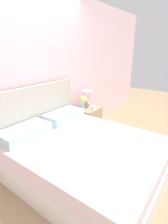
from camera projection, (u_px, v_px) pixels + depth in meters
ground_plane at (39, 150)px, 3.05m from camera, size 12.00×12.00×0.00m
wall_back at (29, 75)px, 2.65m from camera, size 8.00×0.06×2.60m
bed at (80, 154)px, 2.44m from camera, size 1.67×1.99×1.15m
nightstand at (88, 119)px, 3.72m from camera, size 0.48×0.43×0.51m
table_lamp at (87, 96)px, 3.62m from camera, size 0.22×0.22×0.35m
flower_vase at (83, 101)px, 3.46m from camera, size 0.16×0.16×0.29m
teacup at (93, 108)px, 3.57m from camera, size 0.11×0.11×0.07m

